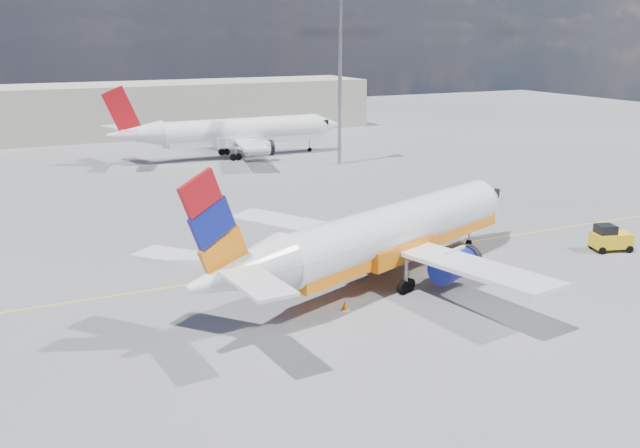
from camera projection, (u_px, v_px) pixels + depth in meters
name	position (u px, v px, depth m)	size (l,w,h in m)	color
ground	(341.00, 277.00, 47.32)	(240.00, 240.00, 0.00)	#5E5E63
taxi_line	(322.00, 264.00, 49.92)	(70.00, 0.15, 0.01)	yellow
terminal_main	(154.00, 108.00, 113.63)	(70.00, 14.00, 8.00)	beige
main_jet	(387.00, 234.00, 45.80)	(31.16, 23.53, 9.55)	white
second_jet	(236.00, 133.00, 91.98)	(31.91, 25.27, 9.68)	white
gse_tug	(610.00, 238.00, 52.82)	(3.13, 2.45, 2.00)	black
traffic_cone	(345.00, 305.00, 41.58)	(0.46, 0.46, 0.64)	white
floodlight_mast	(340.00, 56.00, 84.73)	(1.59, 1.59, 21.71)	gray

